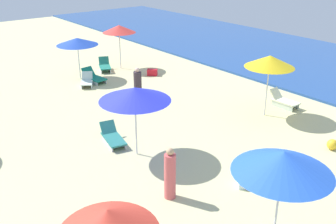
% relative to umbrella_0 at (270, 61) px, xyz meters
% --- Properties ---
extents(umbrella_0, '(2.07, 2.07, 2.65)m').
position_rel_umbrella_0_xyz_m(umbrella_0, '(0.00, 0.00, 0.00)').
color(umbrella_0, silver).
rests_on(umbrella_0, ground_plane).
extents(lounge_chair_0_0, '(1.38, 0.67, 0.74)m').
position_rel_umbrella_0_xyz_m(lounge_chair_0_0, '(-0.10, 1.44, -2.11)').
color(lounge_chair_0_0, silver).
rests_on(lounge_chair_0_0, ground_plane).
extents(umbrella_1, '(2.21, 2.21, 2.76)m').
position_rel_umbrella_0_xyz_m(umbrella_1, '(5.53, -6.52, 0.11)').
color(umbrella_1, silver).
rests_on(umbrella_1, ground_plane).
extents(umbrella_3, '(2.22, 2.22, 2.26)m').
position_rel_umbrella_0_xyz_m(umbrella_3, '(-9.62, -3.95, -0.33)').
color(umbrella_3, silver).
rests_on(umbrella_3, ground_plane).
extents(lounge_chair_3_0, '(1.33, 1.10, 0.63)m').
position_rel_umbrella_0_xyz_m(lounge_chair_3_0, '(-8.27, -4.22, -2.16)').
color(lounge_chair_3_0, silver).
rests_on(lounge_chair_3_0, ground_plane).
extents(lounge_chair_3_1, '(1.54, 0.85, 0.70)m').
position_rel_umbrella_0_xyz_m(lounge_chair_3_1, '(-8.61, -3.65, -2.14)').
color(lounge_chair_3_1, silver).
rests_on(lounge_chair_3_1, ground_plane).
extents(umbrella_4, '(1.92, 1.92, 2.57)m').
position_rel_umbrella_0_xyz_m(umbrella_4, '(-9.92, -1.14, -0.05)').
color(umbrella_4, silver).
rests_on(umbrella_4, ground_plane).
extents(lounge_chair_4_0, '(1.42, 1.07, 0.72)m').
position_rel_umbrella_0_xyz_m(lounge_chair_4_0, '(-10.06, -2.14, -2.13)').
color(lounge_chair_4_0, silver).
rests_on(lounge_chair_4_0, ground_plane).
extents(umbrella_5, '(1.80, 1.80, 2.67)m').
position_rel_umbrella_0_xyz_m(umbrella_5, '(4.85, -10.42, 0.04)').
color(umbrella_5, silver).
rests_on(umbrella_5, ground_plane).
extents(umbrella_6, '(2.43, 2.43, 2.48)m').
position_rel_umbrella_0_xyz_m(umbrella_6, '(-0.53, -6.30, -0.15)').
color(umbrella_6, silver).
rests_on(umbrella_6, ground_plane).
extents(lounge_chair_6_0, '(1.57, 0.88, 0.63)m').
position_rel_umbrella_0_xyz_m(lounge_chair_6_0, '(-1.81, -6.52, -2.17)').
color(lounge_chair_6_0, silver).
rests_on(lounge_chair_6_0, ground_plane).
extents(beachgoer_3, '(0.44, 0.44, 1.62)m').
position_rel_umbrella_0_xyz_m(beachgoer_3, '(-4.83, -3.33, -1.65)').
color(beachgoer_3, '#382D34').
rests_on(beachgoer_3, ground_plane).
extents(beachgoer_7, '(0.48, 0.48, 1.61)m').
position_rel_umbrella_0_xyz_m(beachgoer_7, '(2.23, -6.99, -1.64)').
color(beachgoer_7, '#D5595B').
rests_on(beachgoer_7, ground_plane).
extents(cooler_box_0, '(0.61, 0.61, 0.36)m').
position_rel_umbrella_0_xyz_m(cooler_box_0, '(-7.60, -0.49, -2.22)').
color(cooler_box_0, red).
rests_on(cooler_box_0, ground_plane).
extents(beach_ball_1, '(0.39, 0.39, 0.39)m').
position_rel_umbrella_0_xyz_m(beach_ball_1, '(3.53, -0.58, -2.20)').
color(beach_ball_1, yellow).
rests_on(beach_ball_1, ground_plane).
extents(cooler_box_2, '(0.62, 0.61, 0.30)m').
position_rel_umbrella_0_xyz_m(cooler_box_2, '(3.15, -4.83, -2.25)').
color(cooler_box_2, white).
rests_on(cooler_box_2, ground_plane).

